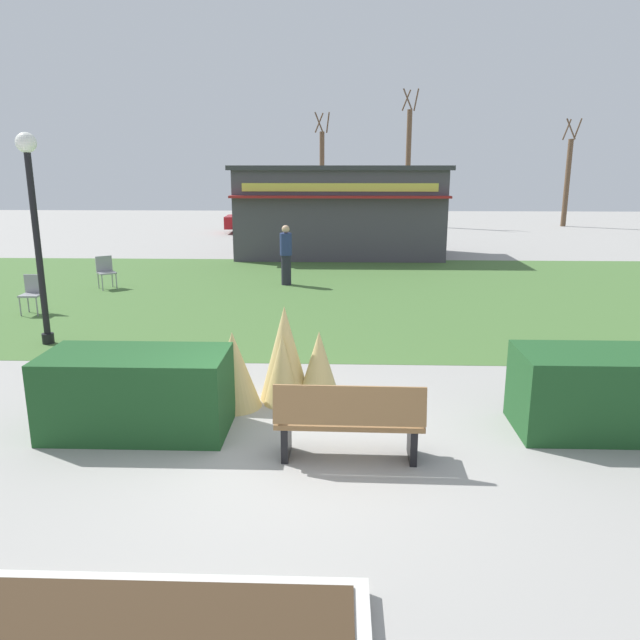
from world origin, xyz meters
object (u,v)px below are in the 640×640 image
at_px(trash_bin, 551,392).
at_px(tree_left_bg, 322,175).
at_px(person_strolling, 286,255).
at_px(tree_center_bg, 567,180).
at_px(park_bench, 349,421).
at_px(lamppost_mid, 34,214).
at_px(food_kiosk, 340,211).
at_px(tree_right_bg, 408,166).
at_px(parked_car_west_slot, 267,220).
at_px(cafe_chair_east, 105,270).
at_px(cafe_chair_west, 33,291).

height_order(trash_bin, tree_left_bg, tree_left_bg).
xyz_separation_m(person_strolling, tree_center_bg, (13.97, 17.88, 1.66)).
xyz_separation_m(park_bench, lamppost_mid, (-5.69, 4.58, 1.98)).
relative_size(park_bench, person_strolling, 1.01).
distance_m(food_kiosk, tree_center_bg, 17.27).
relative_size(tree_left_bg, tree_center_bg, 1.09).
relative_size(park_bench, tree_center_bg, 0.30).
bearing_deg(lamppost_mid, tree_right_bg, 68.97).
height_order(trash_bin, parked_car_west_slot, parked_car_west_slot).
bearing_deg(park_bench, cafe_chair_east, 123.47).
height_order(food_kiosk, tree_center_bg, tree_center_bg).
distance_m(lamppost_mid, food_kiosk, 13.31).
height_order(trash_bin, cafe_chair_west, cafe_chair_west).
relative_size(trash_bin, parked_car_west_slot, 0.20).
xyz_separation_m(food_kiosk, parked_car_west_slot, (-3.68, 7.89, -1.02)).
bearing_deg(tree_center_bg, tree_right_bg, 179.75).
xyz_separation_m(trash_bin, cafe_chair_west, (-9.80, 5.80, 0.11)).
xyz_separation_m(cafe_chair_west, cafe_chair_east, (0.55, 2.98, 0.00)).
relative_size(person_strolling, tree_center_bg, 0.29).
distance_m(lamppost_mid, parked_car_west_slot, 20.14).
bearing_deg(lamppost_mid, trash_bin, -22.09).
height_order(food_kiosk, cafe_chair_west, food_kiosk).
bearing_deg(person_strolling, trash_bin, -136.69).
bearing_deg(cafe_chair_west, cafe_chair_east, 79.58).
distance_m(trash_bin, tree_left_bg, 29.43).
height_order(lamppost_mid, cafe_chair_west, lamppost_mid).
height_order(trash_bin, tree_right_bg, tree_right_bg).
relative_size(park_bench, food_kiosk, 0.22).
bearing_deg(cafe_chair_east, tree_left_bg, 75.31).
distance_m(person_strolling, tree_center_bg, 22.75).
distance_m(lamppost_mid, tree_left_bg, 26.06).
bearing_deg(tree_center_bg, trash_bin, -109.40).
bearing_deg(tree_right_bg, cafe_chair_west, -116.30).
bearing_deg(tree_right_bg, food_kiosk, -107.33).
bearing_deg(trash_bin, cafe_chair_west, 149.40).
xyz_separation_m(park_bench, tree_center_bg, (12.30, 28.56, 2.04)).
bearing_deg(trash_bin, person_strolling, 114.53).
bearing_deg(lamppost_mid, park_bench, -38.79).
bearing_deg(cafe_chair_west, trash_bin, -30.60).
relative_size(person_strolling, parked_car_west_slot, 0.39).
height_order(trash_bin, food_kiosk, food_kiosk).
relative_size(cafe_chair_west, parked_car_west_slot, 0.21).
bearing_deg(person_strolling, tree_left_bg, 17.62).
distance_m(trash_bin, person_strolling, 10.44).
bearing_deg(tree_left_bg, food_kiosk, -85.40).
bearing_deg(food_kiosk, person_strolling, -103.94).
height_order(parked_car_west_slot, tree_center_bg, tree_center_bg).
bearing_deg(person_strolling, tree_center_bg, -19.22).
bearing_deg(cafe_chair_east, park_bench, -56.53).
distance_m(park_bench, lamppost_mid, 7.57).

